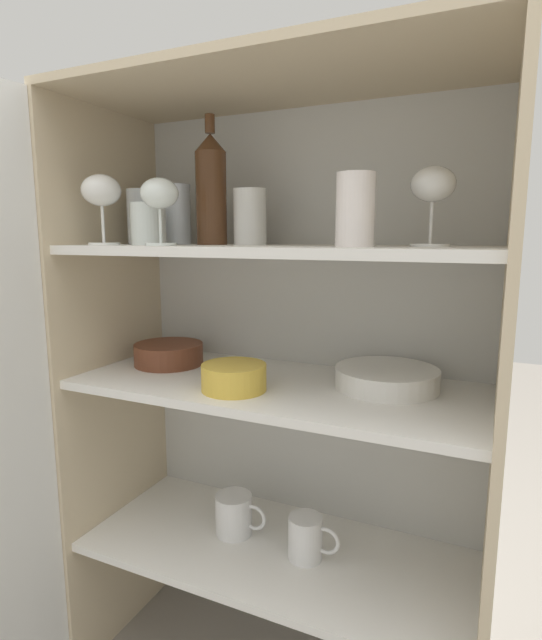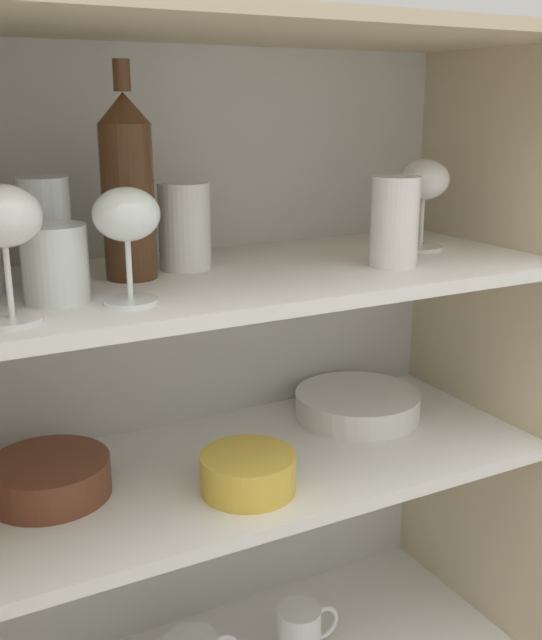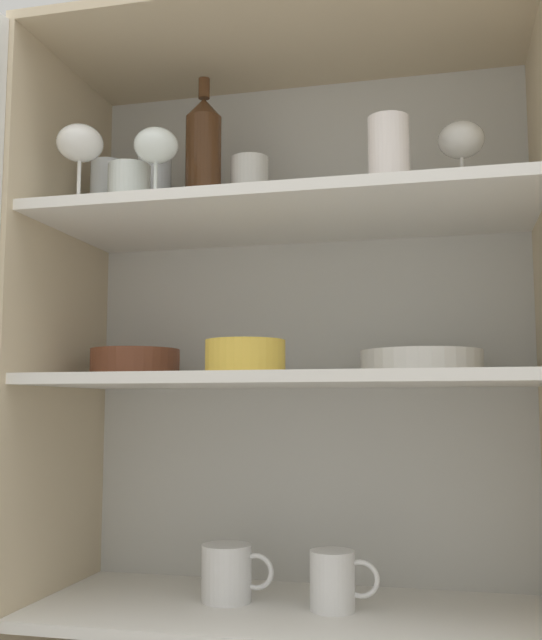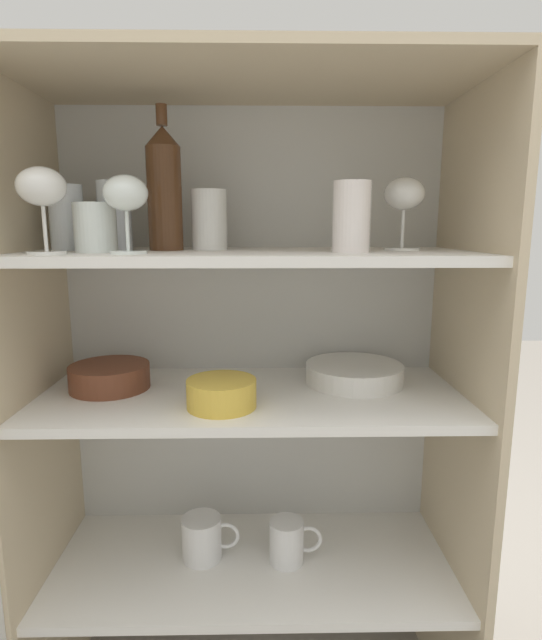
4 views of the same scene
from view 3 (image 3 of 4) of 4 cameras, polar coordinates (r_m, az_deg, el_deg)
cupboard_back_panel at (r=1.58m, az=2.84°, el=-6.96°), size 0.95×0.02×1.41m
cupboard_side_left at (r=1.55m, az=-16.01°, el=-6.73°), size 0.02×0.42×1.41m
cupboard_top_panel at (r=1.55m, az=1.22°, el=20.48°), size 0.95×0.42×0.02m
shelf_board_lower at (r=1.43m, az=1.33°, el=-21.44°), size 0.92×0.39×0.02m
shelf_board_middle at (r=1.38m, az=1.29°, el=-4.60°), size 0.92×0.39×0.02m
shelf_board_upper at (r=1.43m, az=1.25°, el=7.92°), size 0.92×0.39×0.02m
tumbler_glass_0 at (r=1.35m, az=8.97°, el=12.27°), size 0.07×0.07×0.14m
tumbler_glass_1 at (r=1.52m, az=-1.64°, el=9.91°), size 0.08×0.08×0.13m
tumbler_glass_2 at (r=1.49m, az=-10.77°, el=9.73°), size 0.08×0.08×0.10m
tumbler_glass_3 at (r=1.58m, az=-8.91°, el=9.68°), size 0.07×0.07×0.15m
tumbler_glass_4 at (r=1.60m, az=-12.37°, el=9.34°), size 0.07×0.07×0.14m
wine_glass_0 at (r=1.45m, az=14.29°, el=12.86°), size 0.08×0.08×0.15m
wine_glass_1 at (r=1.47m, az=-14.36°, el=12.68°), size 0.09×0.09×0.16m
wine_glass_2 at (r=1.43m, az=-8.75°, el=12.74°), size 0.08×0.08×0.14m
wine_bottle at (r=1.54m, az=-5.18°, el=12.21°), size 0.07×0.07×0.30m
plate_stack_white at (r=1.42m, az=11.36°, el=-3.22°), size 0.23×0.23×0.04m
mixing_bowl_large at (r=1.52m, az=-10.32°, el=-3.14°), size 0.18×0.18×0.06m
serving_bowl_small at (r=1.31m, az=-1.98°, el=-2.67°), size 0.14×0.14×0.06m
coffee_mug_primary at (r=1.46m, az=-3.31°, el=-18.68°), size 0.14×0.09×0.10m
coffee_mug_extra_1 at (r=1.40m, az=4.83°, el=-19.17°), size 0.12×0.08×0.10m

